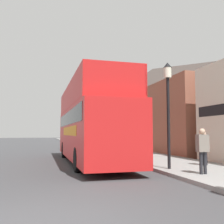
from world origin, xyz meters
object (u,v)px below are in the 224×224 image
lamp_post_second (113,112)px  pedestrian_third (204,145)px  parked_car_ahead_of_bus (81,143)px  lamp_post_nearest (168,94)px  pedestrian_second (203,146)px  tour_bus (90,128)px  lamp_post_third (92,117)px

lamp_post_second → pedestrian_third: bearing=-74.8°
parked_car_ahead_of_bus → lamp_post_nearest: bearing=-81.9°
pedestrian_second → lamp_post_second: bearing=92.8°
pedestrian_second → pedestrian_third: bearing=53.7°
tour_bus → pedestrian_third: (4.68, -3.84, -0.83)m
pedestrian_second → lamp_post_nearest: bearing=107.0°
lamp_post_nearest → tour_bus: bearing=119.7°
parked_car_ahead_of_bus → lamp_post_third: 5.05m
pedestrian_second → lamp_post_nearest: (-0.50, 1.64, 2.14)m
lamp_post_third → tour_bus: bearing=-101.7°
parked_car_ahead_of_bus → lamp_post_nearest: lamp_post_nearest is taller
lamp_post_third → pedestrian_second: bearing=-88.7°
tour_bus → lamp_post_second: (2.54, 4.07, 1.27)m
tour_bus → lamp_post_nearest: 5.30m
pedestrian_third → tour_bus: bearing=140.7°
tour_bus → parked_car_ahead_of_bus: (0.84, 8.64, -1.18)m
lamp_post_nearest → lamp_post_third: bearing=89.8°
parked_car_ahead_of_bus → lamp_post_second: (1.71, -4.57, 2.44)m
lamp_post_nearest → pedestrian_third: bearing=15.8°
parked_car_ahead_of_bus → pedestrian_second: pedestrian_second is taller
tour_bus → parked_car_ahead_of_bus: size_ratio=2.63×
lamp_post_second → lamp_post_nearest: bearing=-90.0°
pedestrian_second → pedestrian_third: 2.78m
lamp_post_second → lamp_post_third: size_ratio=0.94×
parked_car_ahead_of_bus → lamp_post_second: size_ratio=0.99×
pedestrian_second → lamp_post_second: (-0.49, 10.15, 2.02)m
pedestrian_second → lamp_post_nearest: lamp_post_nearest is taller
parked_car_ahead_of_bus → lamp_post_third: size_ratio=0.93×
pedestrian_third → lamp_post_second: lamp_post_second is taller
tour_bus → pedestrian_second: 6.84m
pedestrian_third → pedestrian_second: bearing=-126.3°
pedestrian_third → lamp_post_nearest: lamp_post_nearest is taller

